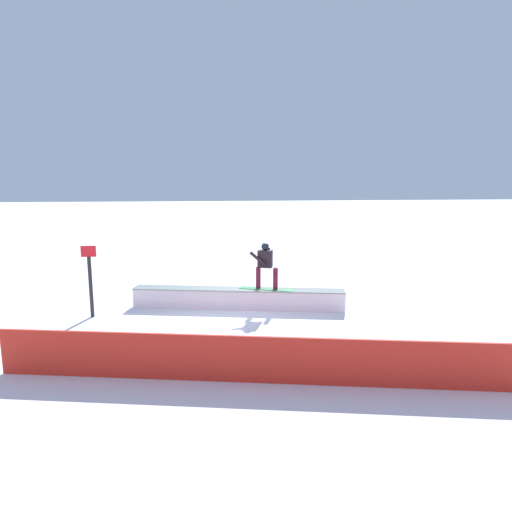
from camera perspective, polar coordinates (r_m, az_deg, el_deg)
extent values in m
plane|color=white|center=(13.38, -2.26, -6.64)|extent=(120.00, 120.00, 0.00)
cube|color=white|center=(13.31, -2.27, -5.50)|extent=(6.19, 1.62, 0.56)
cube|color=white|center=(13.34, -2.27, -6.07)|extent=(6.20, 1.63, 0.13)
cube|color=gray|center=(13.23, -2.28, -4.25)|extent=(6.20, 1.68, 0.04)
cube|color=#388F52|center=(13.15, 1.37, -4.21)|extent=(1.59, 0.85, 0.01)
cylinder|color=maroon|center=(13.14, 0.29, -2.76)|extent=(0.18, 0.18, 0.64)
cylinder|color=maroon|center=(13.01, 2.48, -2.89)|extent=(0.18, 0.18, 0.64)
cube|color=black|center=(12.97, 1.16, -0.36)|extent=(0.46, 0.37, 0.50)
sphere|color=black|center=(12.91, 1.17, 1.21)|extent=(0.22, 0.22, 0.22)
cylinder|color=black|center=(12.85, 0.20, -0.34)|extent=(0.48, 0.26, 0.42)
cylinder|color=black|center=(13.10, 1.76, -0.15)|extent=(0.19, 0.15, 0.56)
cube|color=red|center=(8.63, -0.06, -13.02)|extent=(9.84, 1.92, 0.91)
cylinder|color=#262628|center=(13.17, -20.24, -3.73)|extent=(0.10, 0.10, 1.70)
cube|color=red|center=(12.98, -20.51, 0.56)|extent=(0.40, 0.04, 0.30)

